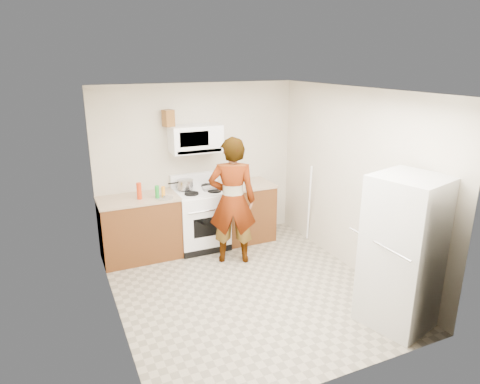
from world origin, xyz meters
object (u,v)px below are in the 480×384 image
microwave (196,139)px  person (232,201)px  gas_range (201,218)px  saucepan (185,184)px  kettle (233,175)px  fridge (404,252)px

microwave → person: (0.26, -0.77, -0.78)m
gas_range → person: 0.82m
microwave → saucepan: (-0.20, -0.03, -0.68)m
microwave → kettle: size_ratio=3.98×
kettle → saucepan: size_ratio=0.80×
microwave → fridge: 3.33m
fridge → microwave: bearing=99.1°
gas_range → kettle: gas_range is taller
microwave → saucepan: bearing=-170.5°
kettle → fridge: bearing=-102.0°
saucepan → kettle: bearing=9.2°
gas_range → fridge: fridge is taller
kettle → person: bearing=-139.0°
person → fridge: 2.42m
person → kettle: (0.39, 0.87, 0.11)m
microwave → saucepan: microwave is taller
person → gas_range: bearing=-44.8°
fridge → saucepan: size_ratio=7.11×
microwave → fridge: size_ratio=0.45×
fridge → person: bearing=101.1°
fridge → kettle: 3.12m
person → saucepan: 0.87m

